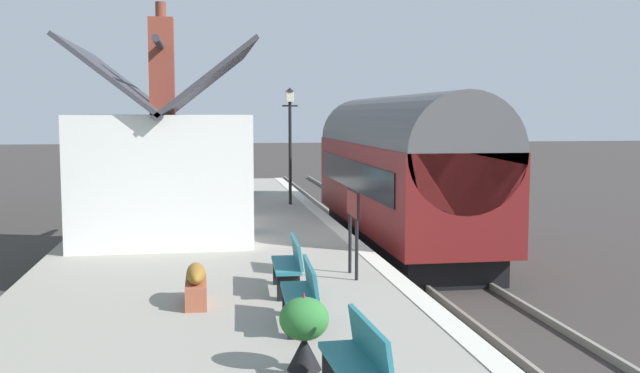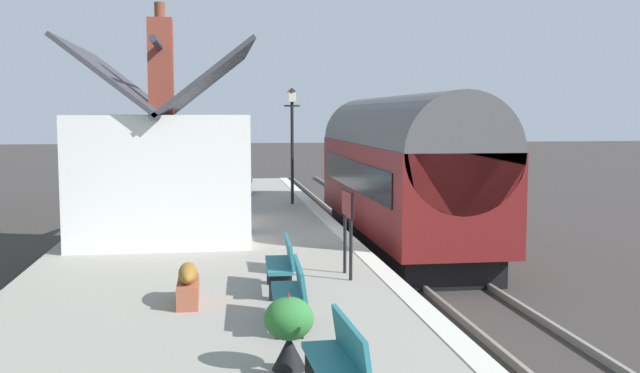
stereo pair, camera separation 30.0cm
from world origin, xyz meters
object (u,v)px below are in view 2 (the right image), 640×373
object	(u,v)px
bench_platform_end	(283,263)
bench_by_lamp	(292,292)
train	(400,171)
bench_mid_platform	(339,362)
bench_near_building	(248,181)
station_sign_board	(348,211)
planter_bench_left	(188,284)
planter_edge_near	(195,186)
lamp_post_platform	(292,123)
planter_corner_building	(289,328)
station_building	(166,168)

from	to	relation	value
bench_platform_end	bench_by_lamp	bearing A→B (deg)	178.43
train	bench_mid_platform	distance (m)	13.77
bench_platform_end	bench_near_building	bearing A→B (deg)	-0.39
station_sign_board	train	bearing A→B (deg)	-21.11
planter_bench_left	planter_edge_near	xyz separation A→B (m)	(15.85, 0.31, 0.01)
bench_mid_platform	lamp_post_platform	distance (m)	16.90
bench_platform_end	lamp_post_platform	xyz separation A→B (m)	(11.82, -1.40, 2.14)
lamp_post_platform	bench_by_lamp	bearing A→B (deg)	174.01
planter_corner_building	planter_edge_near	size ratio (longest dim) A/B	1.18
planter_edge_near	station_sign_board	xyz separation A→B (m)	(-14.33, -3.09, 0.88)
planter_corner_building	planter_bench_left	size ratio (longest dim) A/B	0.86
bench_mid_platform	planter_corner_building	distance (m)	1.25
planter_bench_left	train	bearing A→B (deg)	-32.42
station_building	planter_corner_building	world-z (taller)	station_building
bench_by_lamp	lamp_post_platform	bearing A→B (deg)	-5.99
station_building	bench_platform_end	distance (m)	7.02
station_building	bench_mid_platform	distance (m)	11.74
bench_platform_end	planter_bench_left	bearing A→B (deg)	109.19
station_sign_board	planter_edge_near	bearing A→B (deg)	12.15
train	bench_platform_end	size ratio (longest dim) A/B	7.84
bench_platform_end	planter_corner_building	xyz separation A→B (m)	(-3.70, 0.26, 0.00)
bench_platform_end	planter_edge_near	bearing A→B (deg)	6.77
bench_platform_end	bench_mid_platform	distance (m)	4.89
bench_by_lamp	bench_mid_platform	bearing A→B (deg)	-176.68
bench_platform_end	planter_edge_near	size ratio (longest dim) A/B	1.84
planter_edge_near	bench_mid_platform	bearing A→B (deg)	-174.54
train	bench_mid_platform	size ratio (longest dim) A/B	7.82
bench_by_lamp	planter_edge_near	size ratio (longest dim) A/B	1.84
bench_by_lamp	station_sign_board	bearing A→B (deg)	-23.86
bench_platform_end	planter_bench_left	xyz separation A→B (m)	(-0.53, 1.51, -0.18)
bench_platform_end	planter_bench_left	world-z (taller)	bench_platform_end
bench_platform_end	lamp_post_platform	size ratio (longest dim) A/B	0.38
planter_edge_near	station_sign_board	size ratio (longest dim) A/B	0.49
station_building	bench_near_building	bearing A→B (deg)	-15.26
bench_mid_platform	planter_bench_left	size ratio (longest dim) A/B	1.34
planter_edge_near	station_building	bearing A→B (deg)	177.02
planter_corner_building	station_sign_board	size ratio (longest dim) A/B	0.58
lamp_post_platform	bench_mid_platform	bearing A→B (deg)	175.62
planter_bench_left	planter_edge_near	size ratio (longest dim) A/B	1.37
station_building	bench_mid_platform	size ratio (longest dim) A/B	4.28
planter_bench_left	lamp_post_platform	world-z (taller)	lamp_post_platform
bench_mid_platform	lamp_post_platform	xyz separation A→B (m)	(16.71, -1.28, 2.14)
station_sign_board	bench_by_lamp	bearing A→B (deg)	156.14
planter_bench_left	bench_by_lamp	bearing A→B (deg)	-135.18
bench_near_building	bench_mid_platform	size ratio (longest dim) A/B	0.99
bench_platform_end	station_sign_board	xyz separation A→B (m)	(1.00, -1.27, 0.71)
bench_by_lamp	station_building	bearing A→B (deg)	14.59
train	station_sign_board	size ratio (longest dim) A/B	7.08
planter_corner_building	lamp_post_platform	xyz separation A→B (m)	(15.52, -1.66, 2.14)
planter_edge_near	lamp_post_platform	size ratio (longest dim) A/B	0.21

